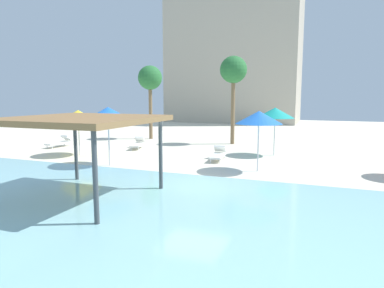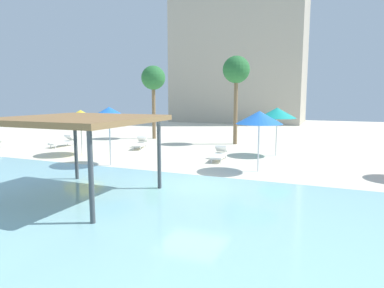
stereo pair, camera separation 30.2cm
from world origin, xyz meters
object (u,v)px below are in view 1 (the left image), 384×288
(shade_pavilion, at_px, (82,122))
(lounge_chair_0, at_px, (138,143))
(beach_umbrella_blue_2, at_px, (259,117))
(lounge_chair_1, at_px, (218,154))
(lounge_chair_2, at_px, (60,142))
(palm_tree_2, at_px, (150,79))
(palm_tree_0, at_px, (233,72))
(beach_umbrella_blue_1, at_px, (108,114))
(beach_umbrella_teal_5, at_px, (275,113))
(beach_umbrella_yellow_3, at_px, (78,116))

(shade_pavilion, distance_m, lounge_chair_0, 11.35)
(beach_umbrella_blue_2, distance_m, lounge_chair_1, 3.84)
(lounge_chair_2, bearing_deg, lounge_chair_0, 108.88)
(shade_pavilion, xyz_separation_m, palm_tree_2, (-5.68, 15.37, 2.16))
(lounge_chair_2, bearing_deg, lounge_chair_1, 91.47)
(shade_pavilion, height_order, lounge_chair_2, shade_pavilion)
(beach_umbrella_blue_2, height_order, palm_tree_0, palm_tree_0)
(lounge_chair_0, bearing_deg, palm_tree_0, 113.79)
(beach_umbrella_blue_2, distance_m, lounge_chair_0, 9.78)
(beach_umbrella_blue_1, relative_size, lounge_chair_1, 1.48)
(beach_umbrella_blue_2, bearing_deg, beach_umbrella_blue_1, -169.00)
(lounge_chair_1, bearing_deg, beach_umbrella_blue_2, 44.10)
(shade_pavilion, bearing_deg, beach_umbrella_blue_1, 116.12)
(beach_umbrella_blue_1, relative_size, beach_umbrella_teal_5, 1.04)
(beach_umbrella_blue_1, relative_size, palm_tree_0, 0.47)
(beach_umbrella_blue_2, relative_size, lounge_chair_2, 1.41)
(beach_umbrella_blue_1, distance_m, palm_tree_0, 10.84)
(beach_umbrella_blue_1, relative_size, lounge_chair_0, 1.45)
(beach_umbrella_blue_1, height_order, beach_umbrella_teal_5, beach_umbrella_blue_1)
(beach_umbrella_blue_1, xyz_separation_m, palm_tree_0, (3.64, 9.89, 2.55))
(lounge_chair_1, relative_size, palm_tree_0, 0.31)
(shade_pavilion, relative_size, palm_tree_0, 0.73)
(lounge_chair_0, distance_m, palm_tree_2, 6.87)
(lounge_chair_2, xyz_separation_m, palm_tree_0, (10.53, 5.65, 4.78))
(beach_umbrella_yellow_3, bearing_deg, beach_umbrella_teal_5, 21.08)
(shade_pavilion, bearing_deg, lounge_chair_2, 135.48)
(beach_umbrella_blue_2, xyz_separation_m, lounge_chair_2, (-13.94, 2.87, -2.13))
(beach_umbrella_teal_5, bearing_deg, lounge_chair_0, -176.71)
(beach_umbrella_blue_1, bearing_deg, palm_tree_2, 107.37)
(lounge_chair_1, bearing_deg, lounge_chair_2, -101.52)
(palm_tree_0, xyz_separation_m, palm_tree_2, (-6.91, 0.57, -0.38))
(lounge_chair_1, height_order, palm_tree_0, palm_tree_0)
(beach_umbrella_blue_2, bearing_deg, palm_tree_2, 138.63)
(beach_umbrella_teal_5, bearing_deg, beach_umbrella_blue_2, -91.03)
(beach_umbrella_yellow_3, relative_size, lounge_chair_1, 1.34)
(lounge_chair_1, bearing_deg, beach_umbrella_teal_5, 128.22)
(beach_umbrella_blue_1, height_order, palm_tree_2, palm_tree_2)
(shade_pavilion, xyz_separation_m, beach_umbrella_blue_2, (4.64, 6.28, -0.11))
(shade_pavilion, relative_size, lounge_chair_2, 2.32)
(beach_umbrella_yellow_3, bearing_deg, palm_tree_2, 89.29)
(lounge_chair_1, bearing_deg, lounge_chair_0, -116.12)
(lounge_chair_0, xyz_separation_m, lounge_chair_1, (6.13, -2.11, 0.00))
(shade_pavilion, distance_m, lounge_chair_1, 8.84)
(lounge_chair_0, distance_m, lounge_chair_1, 6.49)
(beach_umbrella_blue_2, distance_m, palm_tree_2, 13.94)
(shade_pavilion, distance_m, palm_tree_0, 15.07)
(lounge_chair_1, distance_m, palm_tree_2, 11.45)
(beach_umbrella_yellow_3, relative_size, beach_umbrella_teal_5, 0.95)
(shade_pavilion, relative_size, beach_umbrella_yellow_3, 1.72)
(lounge_chair_0, height_order, palm_tree_0, palm_tree_0)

